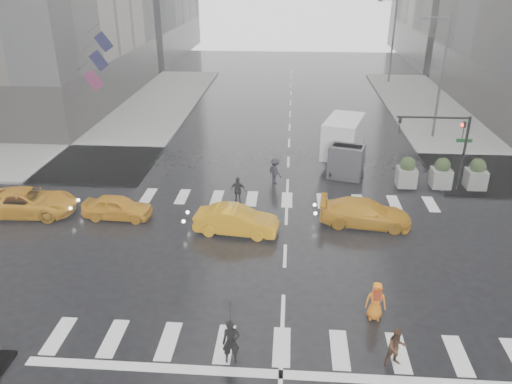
# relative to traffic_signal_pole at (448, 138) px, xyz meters

# --- Properties ---
(ground) EXTENTS (120.00, 120.00, 0.00)m
(ground) POSITION_rel_traffic_signal_pole_xyz_m (-9.01, -8.01, -3.22)
(ground) COLOR black
(ground) RESTS_ON ground
(sidewalk_nw) EXTENTS (35.00, 35.00, 0.15)m
(sidewalk_nw) POSITION_rel_traffic_signal_pole_xyz_m (-28.51, 9.49, -3.14)
(sidewalk_nw) COLOR slate
(sidewalk_nw) RESTS_ON ground
(road_markings) EXTENTS (18.00, 48.00, 0.01)m
(road_markings) POSITION_rel_traffic_signal_pole_xyz_m (-9.01, -8.01, -3.21)
(road_markings) COLOR silver
(road_markings) RESTS_ON ground
(traffic_signal_pole) EXTENTS (4.45, 0.42, 4.50)m
(traffic_signal_pole) POSITION_rel_traffic_signal_pole_xyz_m (0.00, 0.00, 0.00)
(traffic_signal_pole) COLOR black
(traffic_signal_pole) RESTS_ON ground
(street_lamp_near) EXTENTS (2.15, 0.22, 9.00)m
(street_lamp_near) POSITION_rel_traffic_signal_pole_xyz_m (1.86, 9.99, 1.73)
(street_lamp_near) COLOR #59595B
(street_lamp_near) RESTS_ON ground
(street_lamp_far) EXTENTS (2.15, 0.22, 9.00)m
(street_lamp_far) POSITION_rel_traffic_signal_pole_xyz_m (1.86, 29.99, 1.73)
(street_lamp_far) COLOR #59595B
(street_lamp_far) RESTS_ON ground
(planter_west) EXTENTS (1.10, 1.10, 1.80)m
(planter_west) POSITION_rel_traffic_signal_pole_xyz_m (-2.01, 0.19, -2.23)
(planter_west) COLOR slate
(planter_west) RESTS_ON ground
(planter_mid) EXTENTS (1.10, 1.10, 1.80)m
(planter_mid) POSITION_rel_traffic_signal_pole_xyz_m (-0.01, 0.19, -2.23)
(planter_mid) COLOR slate
(planter_mid) RESTS_ON ground
(planter_east) EXTENTS (1.10, 1.10, 1.80)m
(planter_east) POSITION_rel_traffic_signal_pole_xyz_m (1.99, 0.19, -2.23)
(planter_east) COLOR slate
(planter_east) RESTS_ON ground
(flag_cluster) EXTENTS (2.87, 3.06, 4.69)m
(flag_cluster) POSITION_rel_traffic_signal_pole_xyz_m (-24.09, 10.49, 2.42)
(flag_cluster) COLOR #59595B
(flag_cluster) RESTS_ON ground
(pedestrian_black) EXTENTS (1.11, 1.12, 2.43)m
(pedestrian_black) POSITION_rel_traffic_signal_pole_xyz_m (-10.67, -14.81, -1.59)
(pedestrian_black) COLOR black
(pedestrian_black) RESTS_ON ground
(pedestrian_brown) EXTENTS (0.80, 0.69, 1.42)m
(pedestrian_brown) POSITION_rel_traffic_signal_pole_xyz_m (-5.25, -14.57, -2.51)
(pedestrian_brown) COLOR #3F2516
(pedestrian_brown) RESTS_ON ground
(pedestrian_orange) EXTENTS (0.80, 0.56, 1.55)m
(pedestrian_orange) POSITION_rel_traffic_signal_pole_xyz_m (-5.58, -12.19, -2.43)
(pedestrian_orange) COLOR orange
(pedestrian_orange) RESTS_ON ground
(pedestrian_far_a) EXTENTS (0.99, 0.71, 1.55)m
(pedestrian_far_a) POSITION_rel_traffic_signal_pole_xyz_m (-11.72, -2.58, -2.44)
(pedestrian_far_a) COLOR black
(pedestrian_far_a) RESTS_ON ground
(pedestrian_far_b) EXTENTS (1.11, 1.16, 1.60)m
(pedestrian_far_b) POSITION_rel_traffic_signal_pole_xyz_m (-9.78, 0.33, -2.41)
(pedestrian_far_b) COLOR black
(pedestrian_far_b) RESTS_ON ground
(taxi_front) EXTENTS (3.67, 1.63, 1.23)m
(taxi_front) POSITION_rel_traffic_signal_pole_xyz_m (-17.82, -4.83, -2.60)
(taxi_front) COLOR orange
(taxi_front) RESTS_ON ground
(taxi_mid) EXTENTS (4.23, 1.86, 1.35)m
(taxi_mid) POSITION_rel_traffic_signal_pole_xyz_m (-11.46, -6.01, -2.54)
(taxi_mid) COLOR orange
(taxi_mid) RESTS_ON ground
(taxi_rear) EXTENTS (4.24, 2.32, 1.33)m
(taxi_rear) POSITION_rel_traffic_signal_pole_xyz_m (-5.01, -4.68, -2.55)
(taxi_rear) COLOR orange
(taxi_rear) RESTS_ON ground
(taxi_far) EXTENTS (4.57, 2.53, 1.40)m
(taxi_far) POSITION_rel_traffic_signal_pole_xyz_m (-22.71, -4.76, -2.52)
(taxi_far) COLOR orange
(taxi_far) RESTS_ON ground
(box_truck) EXTENTS (2.12, 5.67, 3.01)m
(box_truck) POSITION_rel_traffic_signal_pole_xyz_m (-5.44, 3.52, -1.61)
(box_truck) COLOR silver
(box_truck) RESTS_ON ground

